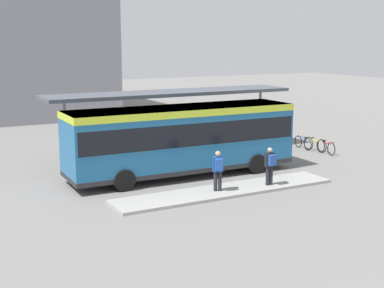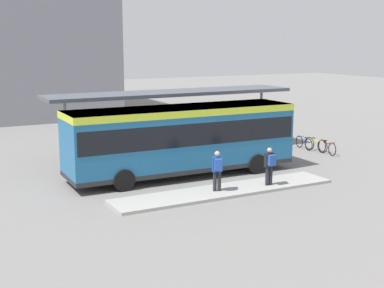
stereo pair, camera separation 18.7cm
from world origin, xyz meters
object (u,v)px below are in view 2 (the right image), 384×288
(city_bus, at_px, (182,136))
(bicycle_yellow, at_px, (316,145))
(potted_planter_near_shelter, at_px, (151,153))
(potted_planter_far_side, at_px, (219,147))
(bicycle_red, at_px, (327,147))
(pedestrian_waiting, at_px, (270,164))
(pedestrian_companion, at_px, (217,168))
(bicycle_blue, at_px, (304,143))

(city_bus, xyz_separation_m, bicycle_yellow, (9.02, 1.35, -1.46))
(potted_planter_near_shelter, relative_size, potted_planter_far_side, 0.89)
(bicycle_red, distance_m, bicycle_yellow, 0.83)
(pedestrian_waiting, bearing_deg, potted_planter_far_side, -5.30)
(potted_planter_near_shelter, bearing_deg, pedestrian_companion, -87.23)
(bicycle_red, distance_m, bicycle_blue, 1.68)
(city_bus, relative_size, potted_planter_far_side, 8.12)
(bicycle_red, bearing_deg, pedestrian_companion, -57.74)
(bicycle_red, relative_size, potted_planter_near_shelter, 1.46)
(city_bus, height_order, potted_planter_far_side, city_bus)
(potted_planter_near_shelter, distance_m, potted_planter_far_side, 3.63)
(bicycle_blue, relative_size, potted_planter_near_shelter, 1.41)
(pedestrian_waiting, bearing_deg, bicycle_red, -54.80)
(pedestrian_waiting, relative_size, pedestrian_companion, 0.98)
(pedestrian_waiting, distance_m, bicycle_red, 8.02)
(pedestrian_companion, xyz_separation_m, bicycle_yellow, (9.15, 4.71, -0.68))
(pedestrian_companion, distance_m, potted_planter_far_side, 6.33)
(bicycle_yellow, bearing_deg, bicycle_blue, -173.73)
(pedestrian_waiting, height_order, potted_planter_near_shelter, pedestrian_waiting)
(bicycle_red, height_order, potted_planter_far_side, potted_planter_far_side)
(bicycle_yellow, distance_m, potted_planter_near_shelter, 9.51)
(bicycle_blue, relative_size, potted_planter_far_side, 1.26)
(bicycle_yellow, relative_size, potted_planter_far_side, 1.35)
(pedestrian_companion, xyz_separation_m, potted_planter_near_shelter, (-0.29, 5.90, -0.45))
(pedestrian_waiting, height_order, bicycle_red, pedestrian_waiting)
(bicycle_blue, bearing_deg, city_bus, 109.60)
(bicycle_blue, distance_m, potted_planter_near_shelter, 9.30)
(pedestrian_waiting, distance_m, bicycle_yellow, 8.42)
(potted_planter_near_shelter, bearing_deg, pedestrian_waiting, -66.62)
(pedestrian_waiting, xyz_separation_m, bicycle_yellow, (6.78, 4.96, -0.65))
(bicycle_yellow, relative_size, bicycle_blue, 1.07)
(pedestrian_companion, relative_size, potted_planter_far_side, 1.26)
(bicycle_yellow, relative_size, potted_planter_near_shelter, 1.51)
(city_bus, relative_size, potted_planter_near_shelter, 9.09)
(potted_planter_far_side, bearing_deg, bicycle_blue, 1.56)
(bicycle_red, xyz_separation_m, potted_planter_far_side, (-5.91, 1.51, 0.32))
(pedestrian_waiting, relative_size, potted_planter_far_side, 1.23)
(potted_planter_far_side, bearing_deg, potted_planter_near_shelter, 171.85)
(bicycle_blue, bearing_deg, pedestrian_waiting, 136.91)
(pedestrian_companion, distance_m, bicycle_blue, 10.59)
(pedestrian_companion, bearing_deg, bicycle_red, -48.29)
(pedestrian_waiting, height_order, bicycle_yellow, pedestrian_waiting)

